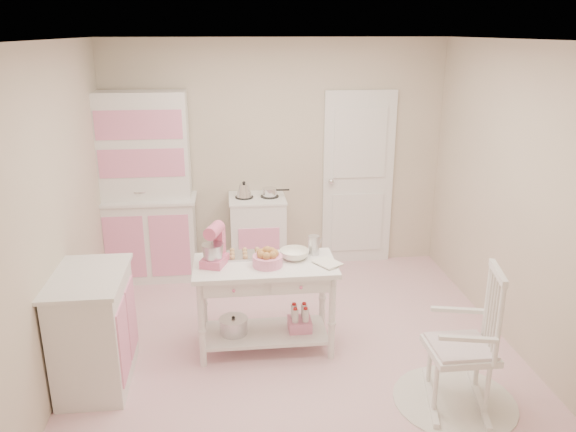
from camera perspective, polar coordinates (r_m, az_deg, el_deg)
The scene contains 14 objects.
room_shell at distance 4.48m, azimuth 0.96°, elevation 5.20°, with size 3.84×3.84×2.62m.
door at distance 6.59m, azimuth 7.13°, elevation 3.74°, with size 0.82×0.05×2.04m, color white.
hutch at distance 6.27m, azimuth -14.24°, elevation 2.75°, with size 1.06×0.50×2.08m, color white.
stove at distance 6.35m, azimuth -3.10°, elevation -2.03°, with size 0.62×0.57×0.92m, color white.
base_cabinet at distance 4.69m, azimuth -19.11°, elevation -10.83°, with size 0.54×0.84×0.92m, color white.
lace_rug at distance 4.64m, azimuth 16.54°, elevation -17.52°, with size 0.92×0.92×0.01m, color white.
rocking_chair at distance 4.35m, azimuth 17.20°, elevation -11.68°, with size 0.48×0.72×1.10m, color white.
work_table at distance 4.92m, azimuth -2.31°, elevation -9.13°, with size 1.20×0.60×0.80m, color white.
stand_mixer at distance 4.69m, azimuth -7.54°, elevation -3.02°, with size 0.20×0.28×0.34m, color #E8628D.
cookie_tray at distance 4.90m, azimuth -4.27°, elevation -4.00°, with size 0.34×0.24×0.02m, color silver.
bread_basket at distance 4.68m, azimuth -2.09°, elevation -4.57°, with size 0.25×0.25×0.09m, color pink.
mixing_bowl at distance 4.83m, azimuth 0.65°, elevation -3.91°, with size 0.25×0.25×0.08m, color white.
metal_pitcher at distance 4.91m, azimuth 2.63°, elevation -2.98°, with size 0.10×0.10×0.17m, color silver.
recipe_book at distance 4.68m, azimuth 3.26°, elevation -5.06°, with size 0.17×0.23×0.02m, color white.
Camera 1 is at (-0.55, -4.33, 2.67)m, focal length 35.00 mm.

